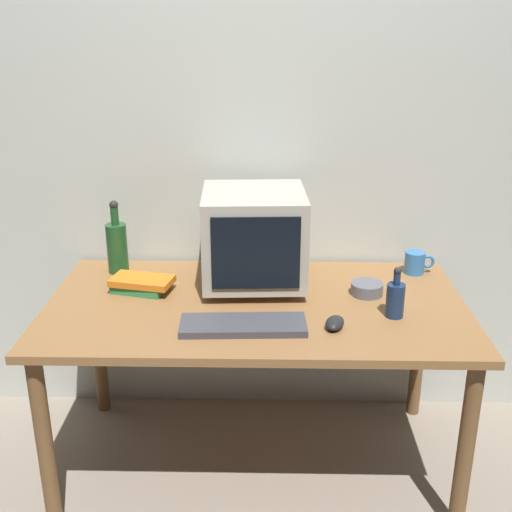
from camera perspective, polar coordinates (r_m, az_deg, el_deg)
ground_plane at (r=2.69m, az=0.00°, el=-17.89°), size 6.00×6.00×0.00m
back_wall at (r=2.61m, az=0.22°, el=11.31°), size 4.00×0.08×2.50m
desk at (r=2.35m, az=0.00°, el=-5.93°), size 1.52×0.82×0.70m
crt_monitor at (r=2.39m, az=-0.18°, el=1.66°), size 0.40×0.40×0.37m
keyboard at (r=2.12m, az=-1.16°, el=-6.23°), size 0.43×0.17×0.02m
computer_mouse at (r=2.14m, az=7.09°, el=-5.99°), size 0.09×0.11×0.04m
bottle_tall at (r=2.61m, az=-12.39°, el=0.91°), size 0.08×0.08×0.30m
bottle_short at (r=2.23m, az=12.41°, el=-3.74°), size 0.06×0.06×0.18m
book_stack at (r=2.44m, az=-10.25°, el=-2.46°), size 0.25×0.19×0.06m
mug at (r=2.64m, az=14.14°, el=-0.57°), size 0.12×0.08×0.09m
cd_spindle at (r=2.41m, az=9.94°, el=-2.91°), size 0.12×0.12×0.04m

